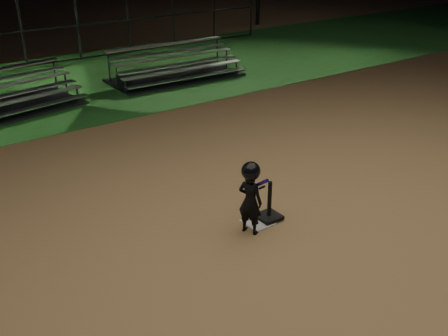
# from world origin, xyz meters

# --- Properties ---
(ground) EXTENTS (80.00, 80.00, 0.00)m
(ground) POSITION_xyz_m (0.00, 0.00, 0.00)
(ground) COLOR olive
(ground) RESTS_ON ground
(grass_strip) EXTENTS (60.00, 8.00, 0.01)m
(grass_strip) POSITION_xyz_m (0.00, 10.00, 0.01)
(grass_strip) COLOR #1B501A
(grass_strip) RESTS_ON ground
(home_plate) EXTENTS (0.45, 0.45, 0.02)m
(home_plate) POSITION_xyz_m (0.00, 0.00, 0.01)
(home_plate) COLOR beige
(home_plate) RESTS_ON ground
(batting_tee) EXTENTS (0.38, 0.38, 0.70)m
(batting_tee) POSITION_xyz_m (0.23, -0.01, 0.15)
(batting_tee) COLOR black
(batting_tee) RESTS_ON home_plate
(child_batter) EXTENTS (0.46, 0.67, 1.26)m
(child_batter) POSITION_xyz_m (-0.29, -0.13, 0.67)
(child_batter) COLOR black
(child_batter) RESTS_ON ground
(bleacher_left) EXTENTS (4.49, 2.77, 1.03)m
(bleacher_left) POSITION_xyz_m (-2.05, 8.41, 0.21)
(bleacher_left) COLOR silver
(bleacher_left) RESTS_ON ground
(bleacher_right) EXTENTS (4.27, 2.16, 1.03)m
(bleacher_right) POSITION_xyz_m (3.51, 8.65, 0.21)
(bleacher_right) COLOR silver
(bleacher_right) RESTS_ON ground
(backstop_fence) EXTENTS (20.08, 0.08, 2.50)m
(backstop_fence) POSITION_xyz_m (0.00, 13.00, 1.25)
(backstop_fence) COLOR #38383D
(backstop_fence) RESTS_ON ground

